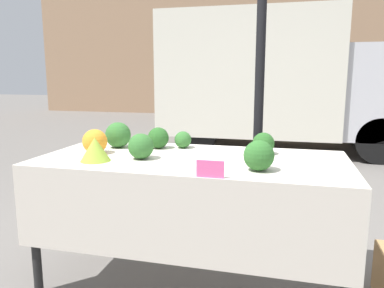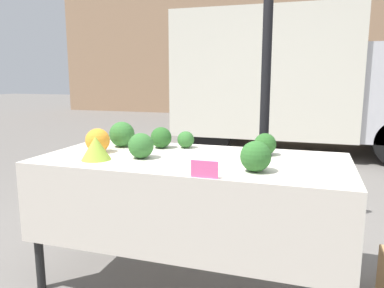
{
  "view_description": "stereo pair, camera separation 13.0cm",
  "coord_description": "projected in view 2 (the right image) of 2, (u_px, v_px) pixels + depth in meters",
  "views": [
    {
      "loc": [
        0.52,
        -2.06,
        1.25
      ],
      "look_at": [
        0.0,
        0.0,
        0.86
      ],
      "focal_mm": 35.0,
      "sensor_mm": 36.0,
      "label": 1
    },
    {
      "loc": [
        0.65,
        -2.03,
        1.25
      ],
      "look_at": [
        0.0,
        0.0,
        0.86
      ],
      "focal_mm": 35.0,
      "sensor_mm": 36.0,
      "label": 2
    }
  ],
  "objects": [
    {
      "name": "broccoli_head_5",
      "position": [
        186.0,
        140.0,
        2.46
      ],
      "size": [
        0.11,
        0.11,
        0.11
      ],
      "color": "#336B2D",
      "rests_on": "market_table"
    },
    {
      "name": "orange_cauliflower",
      "position": [
        98.0,
        140.0,
        2.31
      ],
      "size": [
        0.15,
        0.15,
        0.15
      ],
      "color": "orange",
      "rests_on": "market_table"
    },
    {
      "name": "romanesco_head",
      "position": [
        96.0,
        148.0,
        2.11
      ],
      "size": [
        0.17,
        0.17,
        0.13
      ],
      "color": "#93B238",
      "rests_on": "market_table"
    },
    {
      "name": "broccoli_head_0",
      "position": [
        256.0,
        156.0,
        1.85
      ],
      "size": [
        0.15,
        0.15,
        0.15
      ],
      "color": "#2D6628",
      "rests_on": "market_table"
    },
    {
      "name": "building_facade",
      "position": [
        293.0,
        42.0,
        11.55
      ],
      "size": [
        16.0,
        0.6,
        4.58
      ],
      "color": "#9E7A5B",
      "rests_on": "ground_plane"
    },
    {
      "name": "broccoli_head_4",
      "position": [
        161.0,
        138.0,
        2.46
      ],
      "size": [
        0.14,
        0.14,
        0.14
      ],
      "color": "#285B23",
      "rests_on": "market_table"
    },
    {
      "name": "tent_pole",
      "position": [
        265.0,
        89.0,
        2.73
      ],
      "size": [
        0.07,
        0.07,
        2.31
      ],
      "color": "black",
      "rests_on": "ground_plane"
    },
    {
      "name": "broccoli_head_1",
      "position": [
        141.0,
        146.0,
        2.15
      ],
      "size": [
        0.15,
        0.15,
        0.15
      ],
      "color": "#336B2D",
      "rests_on": "market_table"
    },
    {
      "name": "broccoli_head_2",
      "position": [
        122.0,
        134.0,
        2.5
      ],
      "size": [
        0.17,
        0.17,
        0.17
      ],
      "color": "#336B2D",
      "rests_on": "market_table"
    },
    {
      "name": "ground_plane",
      "position": [
        192.0,
        280.0,
        2.32
      ],
      "size": [
        40.0,
        40.0,
        0.0
      ],
      "primitive_type": "plane",
      "color": "slate"
    },
    {
      "name": "market_table",
      "position": [
        189.0,
        176.0,
        2.14
      ],
      "size": [
        1.77,
        0.84,
        0.78
      ],
      "color": "beige",
      "rests_on": "ground_plane"
    },
    {
      "name": "broccoli_head_3",
      "position": [
        265.0,
        144.0,
        2.24
      ],
      "size": [
        0.13,
        0.13,
        0.13
      ],
      "color": "#285B23",
      "rests_on": "market_table"
    },
    {
      "name": "parked_truck",
      "position": [
        296.0,
        80.0,
        6.23
      ],
      "size": [
        4.12,
        1.96,
        2.26
      ],
      "color": "silver",
      "rests_on": "ground_plane"
    },
    {
      "name": "price_sign",
      "position": [
        204.0,
        169.0,
        1.73
      ],
      "size": [
        0.13,
        0.01,
        0.08
      ],
      "color": "#F45B9E",
      "rests_on": "market_table"
    }
  ]
}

